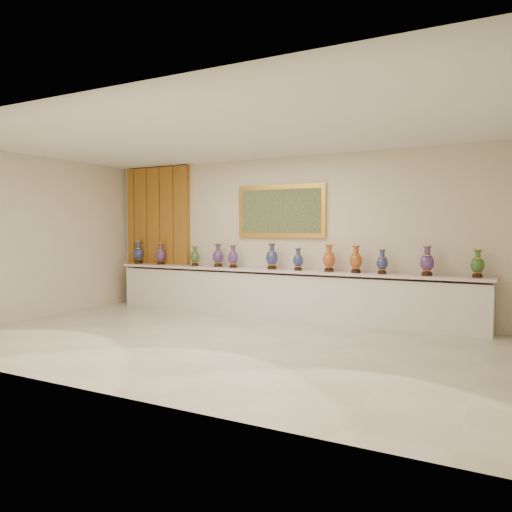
{
  "coord_description": "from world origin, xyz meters",
  "views": [
    {
      "loc": [
        3.97,
        -6.09,
        1.63
      ],
      "look_at": [
        -0.22,
        1.7,
        1.17
      ],
      "focal_mm": 35.0,
      "sensor_mm": 36.0,
      "label": 1
    }
  ],
  "objects_px": {
    "counter": "(281,294)",
    "vase_0": "(138,253)",
    "vase_1": "(161,255)",
    "vase_2": "(195,257)"
  },
  "relations": [
    {
      "from": "counter",
      "to": "vase_1",
      "type": "bearing_deg",
      "value": 179.94
    },
    {
      "from": "counter",
      "to": "vase_0",
      "type": "relative_size",
      "value": 14.82
    },
    {
      "from": "vase_0",
      "to": "vase_2",
      "type": "bearing_deg",
      "value": -0.41
    },
    {
      "from": "counter",
      "to": "vase_0",
      "type": "xyz_separation_m",
      "value": [
        -3.45,
        0.01,
        0.68
      ]
    },
    {
      "from": "counter",
      "to": "vase_1",
      "type": "relative_size",
      "value": 16.39
    },
    {
      "from": "vase_1",
      "to": "vase_2",
      "type": "relative_size",
      "value": 1.1
    },
    {
      "from": "counter",
      "to": "vase_0",
      "type": "height_order",
      "value": "vase_0"
    },
    {
      "from": "vase_1",
      "to": "vase_2",
      "type": "distance_m",
      "value": 0.89
    },
    {
      "from": "vase_0",
      "to": "vase_2",
      "type": "distance_m",
      "value": 1.51
    },
    {
      "from": "vase_0",
      "to": "vase_1",
      "type": "xyz_separation_m",
      "value": [
        0.62,
        -0.0,
        -0.02
      ]
    }
  ]
}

